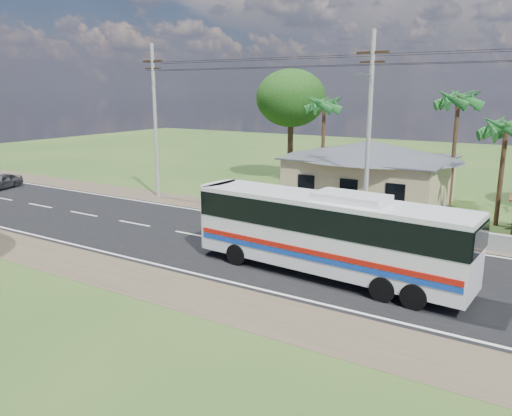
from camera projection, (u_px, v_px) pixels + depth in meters
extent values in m
plane|color=#2C4C1B|center=(263.00, 248.00, 25.31)|extent=(120.00, 120.00, 0.00)
cube|color=black|center=(263.00, 248.00, 25.30)|extent=(120.00, 10.00, 0.02)
cube|color=brown|center=(317.00, 220.00, 30.69)|extent=(120.00, 3.00, 0.01)
cube|color=brown|center=(179.00, 291.00, 19.93)|extent=(120.00, 3.00, 0.01)
cube|color=silver|center=(304.00, 227.00, 29.19)|extent=(120.00, 0.15, 0.01)
cube|color=silver|center=(207.00, 276.00, 21.41)|extent=(120.00, 0.15, 0.01)
cube|color=silver|center=(263.00, 248.00, 25.30)|extent=(120.00, 0.15, 0.01)
cube|color=tan|center=(370.00, 180.00, 35.19)|extent=(10.00, 8.00, 3.20)
cube|color=#4C4F54|center=(371.00, 157.00, 34.81)|extent=(10.60, 8.60, 0.10)
pyramid|color=#4C4F54|center=(372.00, 141.00, 34.54)|extent=(12.40, 10.00, 1.20)
cube|color=black|center=(306.00, 184.00, 33.37)|extent=(1.20, 0.08, 1.20)
cube|color=black|center=(348.00, 188.00, 31.84)|extent=(1.20, 0.08, 1.20)
cube|color=black|center=(395.00, 193.00, 30.30)|extent=(1.20, 0.08, 1.20)
cylinder|color=#9E9E99|center=(155.00, 123.00, 36.07)|extent=(0.26, 0.26, 11.00)
cube|color=#372614|center=(152.00, 61.00, 35.08)|extent=(1.80, 0.12, 0.12)
cube|color=#372614|center=(153.00, 68.00, 35.19)|extent=(1.40, 0.10, 0.10)
cylinder|color=#9E9E99|center=(369.00, 133.00, 27.88)|extent=(0.26, 0.26, 11.00)
cube|color=#372614|center=(373.00, 52.00, 26.89)|extent=(1.80, 0.12, 0.12)
cube|color=#372614|center=(372.00, 62.00, 27.01)|extent=(1.40, 0.10, 0.10)
cylinder|color=gray|center=(365.00, 75.00, 26.34)|extent=(0.08, 2.00, 0.08)
cube|color=gray|center=(359.00, 74.00, 25.51)|extent=(0.50, 0.18, 0.12)
cylinder|color=black|center=(248.00, 61.00, 31.03)|extent=(16.00, 0.02, 0.02)
cylinder|color=#47301E|center=(501.00, 175.00, 28.86)|extent=(0.28, 0.28, 6.00)
cylinder|color=#47301E|center=(454.00, 151.00, 34.20)|extent=(0.28, 0.28, 7.50)
cylinder|color=#47301E|center=(323.00, 146.00, 39.79)|extent=(0.28, 0.28, 7.00)
cylinder|color=#47301E|center=(290.00, 147.00, 43.61)|extent=(0.50, 0.50, 5.95)
ellipsoid|color=#12360E|center=(291.00, 98.00, 42.65)|extent=(6.00, 6.00, 4.92)
cube|color=silver|center=(328.00, 232.00, 21.09)|extent=(12.10, 3.33, 2.99)
cube|color=black|center=(328.00, 215.00, 20.92)|extent=(12.15, 3.39, 1.10)
cube|color=black|center=(219.00, 205.00, 24.39)|extent=(0.28, 2.29, 1.79)
cube|color=#9E1209|center=(313.00, 253.00, 20.22)|extent=(11.73, 0.87, 0.22)
cube|color=#0E379A|center=(312.00, 258.00, 20.27)|extent=(11.73, 0.87, 0.22)
cube|color=silver|center=(351.00, 197.00, 20.14)|extent=(3.09, 1.80, 0.30)
cylinder|color=black|center=(237.00, 254.00, 22.78)|extent=(1.02, 0.42, 1.00)
cylinder|color=black|center=(266.00, 242.00, 24.59)|extent=(1.02, 0.42, 1.00)
cylinder|color=black|center=(383.00, 289.00, 18.82)|extent=(1.02, 0.42, 1.00)
cylinder|color=black|center=(404.00, 272.00, 20.63)|extent=(1.02, 0.42, 1.00)
cylinder|color=black|center=(414.00, 296.00, 18.14)|extent=(1.02, 0.42, 1.00)
cylinder|color=black|center=(433.00, 278.00, 19.95)|extent=(1.02, 0.42, 1.00)
imported|color=black|center=(426.00, 228.00, 27.07)|extent=(1.92, 0.76, 0.99)
imported|color=#28282A|center=(1.00, 181.00, 40.32)|extent=(2.28, 3.82, 1.22)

